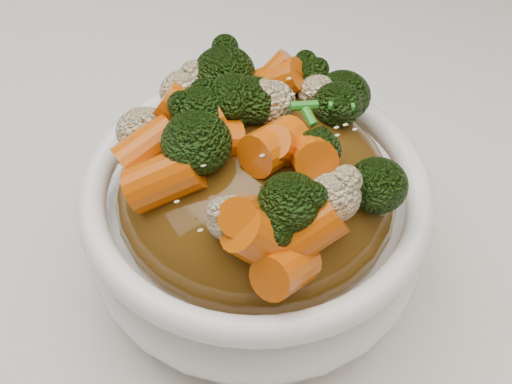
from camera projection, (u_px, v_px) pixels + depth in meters
name	position (u px, v px, depth m)	size (l,w,h in m)	color
tablecloth	(274.00, 280.00, 0.50)	(1.20, 0.80, 0.04)	silver
bowl	(256.00, 226.00, 0.46)	(0.20, 0.20, 0.08)	white
sauce_base	(256.00, 195.00, 0.44)	(0.16, 0.16, 0.09)	#53340E
carrots	(256.00, 121.00, 0.40)	(0.16, 0.16, 0.05)	#CF5406
broccoli	(256.00, 122.00, 0.40)	(0.16, 0.16, 0.04)	black
cauliflower	(256.00, 125.00, 0.40)	(0.16, 0.16, 0.03)	beige
scallions	(256.00, 120.00, 0.40)	(0.12, 0.12, 0.02)	#247E1D
sesame_seeds	(256.00, 120.00, 0.40)	(0.14, 0.14, 0.01)	beige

